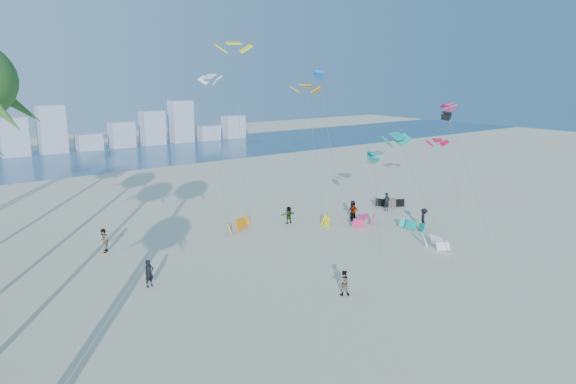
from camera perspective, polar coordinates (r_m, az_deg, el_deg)
ground at (r=31.61m, az=13.86°, el=-13.87°), size 220.00×220.00×0.00m
ocean at (r=93.12m, az=-23.07°, el=3.06°), size 220.00×220.00×0.00m
kitesurfer_near at (r=36.82m, az=-14.65°, el=-8.42°), size 0.78×0.63×1.87m
kitesurfer_mid at (r=34.61m, az=5.97°, el=-9.64°), size 1.02×0.99×1.66m
kitesurfers_far at (r=48.98m, az=3.34°, el=-2.76°), size 28.42×12.41×1.91m
grounded_kites at (r=49.41m, az=6.89°, el=-3.22°), size 20.41×16.35×1.06m
flying_kites at (r=52.12m, az=5.60°, el=10.41°), size 26.37×25.19×17.31m
distant_skyline at (r=102.12m, az=-25.31°, el=5.37°), size 85.00×3.00×8.40m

